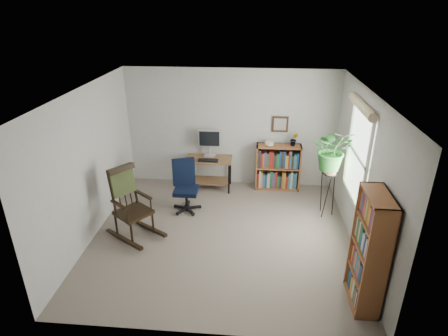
# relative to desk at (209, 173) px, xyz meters

# --- Properties ---
(floor) EXTENTS (4.20, 4.00, 0.00)m
(floor) POSITION_rel_desk_xyz_m (0.42, -1.70, -0.33)
(floor) COLOR gray
(floor) RESTS_ON ground
(ceiling) EXTENTS (4.20, 4.00, 0.00)m
(ceiling) POSITION_rel_desk_xyz_m (0.42, -1.70, 2.07)
(ceiling) COLOR silver
(ceiling) RESTS_ON ground
(wall_back) EXTENTS (4.20, 0.00, 2.40)m
(wall_back) POSITION_rel_desk_xyz_m (0.42, 0.30, 0.87)
(wall_back) COLOR #B2B2AE
(wall_back) RESTS_ON ground
(wall_front) EXTENTS (4.20, 0.00, 2.40)m
(wall_front) POSITION_rel_desk_xyz_m (0.42, -3.70, 0.87)
(wall_front) COLOR #B2B2AE
(wall_front) RESTS_ON ground
(wall_left) EXTENTS (0.00, 4.00, 2.40)m
(wall_left) POSITION_rel_desk_xyz_m (-1.68, -1.70, 0.87)
(wall_left) COLOR #B2B2AE
(wall_left) RESTS_ON ground
(wall_right) EXTENTS (0.00, 4.00, 2.40)m
(wall_right) POSITION_rel_desk_xyz_m (2.52, -1.70, 0.87)
(wall_right) COLOR #B2B2AE
(wall_right) RESTS_ON ground
(window) EXTENTS (0.12, 1.20, 1.50)m
(window) POSITION_rel_desk_xyz_m (2.48, -1.40, 1.07)
(window) COLOR white
(window) RESTS_ON wall_right
(desk) EXTENTS (0.91, 0.50, 0.66)m
(desk) POSITION_rel_desk_xyz_m (0.00, 0.00, 0.00)
(desk) COLOR brown
(desk) RESTS_ON floor
(monitor) EXTENTS (0.46, 0.16, 0.56)m
(monitor) POSITION_rel_desk_xyz_m (0.00, 0.14, 0.61)
(monitor) COLOR silver
(monitor) RESTS_ON desk
(keyboard) EXTENTS (0.40, 0.15, 0.02)m
(keyboard) POSITION_rel_desk_xyz_m (0.00, -0.12, 0.34)
(keyboard) COLOR black
(keyboard) RESTS_ON desk
(office_chair) EXTENTS (0.68, 0.68, 0.97)m
(office_chair) POSITION_rel_desk_xyz_m (-0.31, -0.93, 0.16)
(office_chair) COLOR black
(office_chair) RESTS_ON floor
(rocking_chair) EXTENTS (1.20, 1.12, 1.20)m
(rocking_chair) POSITION_rel_desk_xyz_m (-1.00, -1.81, 0.27)
(rocking_chair) COLOR black
(rocking_chair) RESTS_ON floor
(low_bookshelf) EXTENTS (0.89, 0.30, 0.94)m
(low_bookshelf) POSITION_rel_desk_xyz_m (1.39, 0.12, 0.14)
(low_bookshelf) COLOR brown
(low_bookshelf) RESTS_ON floor
(tall_bookshelf) EXTENTS (0.29, 0.68, 1.55)m
(tall_bookshelf) POSITION_rel_desk_xyz_m (2.34, -3.00, 0.45)
(tall_bookshelf) COLOR brown
(tall_bookshelf) RESTS_ON floor
(plant_stand) EXTENTS (0.32, 0.32, 0.96)m
(plant_stand) POSITION_rel_desk_xyz_m (2.22, -0.87, 0.15)
(plant_stand) COLOR black
(plant_stand) RESTS_ON floor
(spider_plant) EXTENTS (1.69, 1.88, 1.46)m
(spider_plant) POSITION_rel_desk_xyz_m (2.22, -0.87, 1.29)
(spider_plant) COLOR #276F28
(spider_plant) RESTS_ON plant_stand
(potted_plant_small) EXTENTS (0.13, 0.24, 0.11)m
(potted_plant_small) POSITION_rel_desk_xyz_m (1.67, 0.13, 0.66)
(potted_plant_small) COLOR #276F28
(potted_plant_small) RESTS_ON low_bookshelf
(framed_picture) EXTENTS (0.32, 0.04, 0.32)m
(framed_picture) POSITION_rel_desk_xyz_m (1.39, 0.27, 1.00)
(framed_picture) COLOR black
(framed_picture) RESTS_ON wall_back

